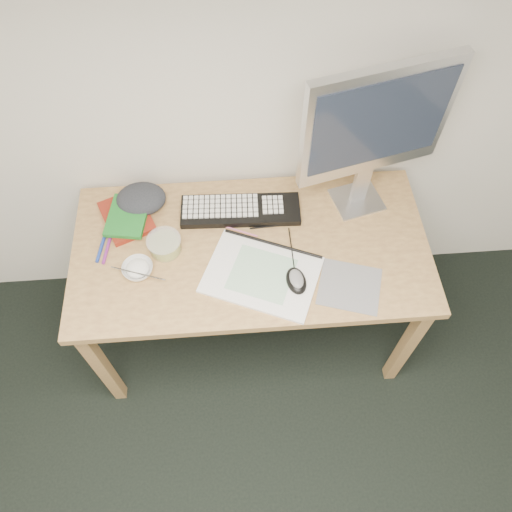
{
  "coord_description": "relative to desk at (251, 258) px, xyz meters",
  "views": [
    {
      "loc": [
        -0.23,
        0.34,
        2.37
      ],
      "look_at": [
        -0.16,
        1.33,
        0.83
      ],
      "focal_mm": 35.0,
      "sensor_mm": 36.0,
      "label": 1
    }
  ],
  "objects": [
    {
      "name": "marker_purple",
      "position": [
        -0.56,
        0.03,
        0.09
      ],
      "size": [
        0.03,
        0.14,
        0.01
      ],
      "primitive_type": "cylinder",
      "rotation": [
        0.0,
        1.57,
        1.43
      ],
      "color": "#7D2484",
      "rests_on": "desk"
    },
    {
      "name": "monitor",
      "position": [
        0.46,
        0.2,
        0.49
      ],
      "size": [
        0.55,
        0.21,
        0.65
      ],
      "rotation": [
        0.0,
        0.0,
        0.25
      ],
      "color": "silver",
      "rests_on": "desk"
    },
    {
      "name": "pencil_tan",
      "position": [
        -0.03,
        -0.01,
        0.09
      ],
      "size": [
        0.14,
        0.16,
        0.01
      ],
      "primitive_type": "cylinder",
      "rotation": [
        0.0,
        1.57,
        -0.86
      ],
      "color": "tan",
      "rests_on": "desk"
    },
    {
      "name": "mouse",
      "position": [
        0.16,
        -0.18,
        0.11
      ],
      "size": [
        0.09,
        0.13,
        0.04
      ],
      "primitive_type": "ellipsoid",
      "rotation": [
        0.0,
        0.0,
        0.14
      ],
      "color": "black",
      "rests_on": "sketchpad"
    },
    {
      "name": "fruit_tub",
      "position": [
        -0.33,
        0.01,
        0.11
      ],
      "size": [
        0.15,
        0.15,
        0.06
      ],
      "primitive_type": "cylinder",
      "rotation": [
        0.0,
        0.0,
        0.16
      ],
      "color": "gold",
      "rests_on": "desk"
    },
    {
      "name": "marker_orange",
      "position": [
        -0.48,
        0.12,
        0.09
      ],
      "size": [
        0.04,
        0.12,
        0.01
      ],
      "primitive_type": "cylinder",
      "rotation": [
        0.0,
        1.57,
        1.35
      ],
      "color": "#CF4F18",
      "rests_on": "desk"
    },
    {
      "name": "desk",
      "position": [
        0.0,
        0.0,
        0.0
      ],
      "size": [
        1.4,
        0.7,
        0.75
      ],
      "color": "tan",
      "rests_on": "ground"
    },
    {
      "name": "sketchpad",
      "position": [
        0.03,
        -0.13,
        0.09
      ],
      "size": [
        0.49,
        0.43,
        0.01
      ],
      "primitive_type": "cube",
      "rotation": [
        0.0,
        0.0,
        -0.4
      ],
      "color": "white",
      "rests_on": "desk"
    },
    {
      "name": "cloth_lump",
      "position": [
        -0.43,
        0.24,
        0.12
      ],
      "size": [
        0.18,
        0.16,
        0.07
      ],
      "primitive_type": "ellipsoid",
      "rotation": [
        0.0,
        0.0,
        0.11
      ],
      "color": "#24272B",
      "rests_on": "desk"
    },
    {
      "name": "chopsticks",
      "position": [
        -0.43,
        -0.11,
        0.12
      ],
      "size": [
        0.2,
        0.08,
        0.02
      ],
      "primitive_type": "cylinder",
      "rotation": [
        0.0,
        1.57,
        -0.34
      ],
      "color": "silver",
      "rests_on": "rice_bowl"
    },
    {
      "name": "rice_bowl",
      "position": [
        -0.43,
        -0.08,
        0.1
      ],
      "size": [
        0.13,
        0.13,
        0.04
      ],
      "primitive_type": "imported",
      "rotation": [
        0.0,
        0.0,
        -0.14
      ],
      "color": "white",
      "rests_on": "desk"
    },
    {
      "name": "pencil_pink",
      "position": [
        -0.05,
        0.08,
        0.09
      ],
      "size": [
        0.17,
        0.08,
        0.01
      ],
      "primitive_type": "cylinder",
      "rotation": [
        0.0,
        1.57,
        -0.42
      ],
      "color": "#CF6792",
      "rests_on": "desk"
    },
    {
      "name": "mousepad",
      "position": [
        0.35,
        -0.21,
        0.08
      ],
      "size": [
        0.28,
        0.26,
        0.0
      ],
      "primitive_type": "cube",
      "rotation": [
        0.0,
        0.0,
        -0.3
      ],
      "color": "slate",
      "rests_on": "desk"
    },
    {
      "name": "keyboard",
      "position": [
        -0.03,
        0.17,
        0.1
      ],
      "size": [
        0.49,
        0.17,
        0.03
      ],
      "primitive_type": "cube",
      "rotation": [
        0.0,
        0.0,
        -0.04
      ],
      "color": "black",
      "rests_on": "desk"
    },
    {
      "name": "book_green",
      "position": [
        -0.48,
        0.16,
        0.11
      ],
      "size": [
        0.18,
        0.23,
        0.02
      ],
      "primitive_type": "cube",
      "rotation": [
        0.0,
        0.0,
        -0.16
      ],
      "color": "#1B6F24",
      "rests_on": "book_red"
    },
    {
      "name": "book_red",
      "position": [
        -0.49,
        0.17,
        0.09
      ],
      "size": [
        0.25,
        0.28,
        0.02
      ],
      "primitive_type": "cube",
      "rotation": [
        0.0,
        0.0,
        0.4
      ],
      "color": "maroon",
      "rests_on": "desk"
    },
    {
      "name": "pencil_black",
      "position": [
        0.09,
        0.09,
        0.09
      ],
      "size": [
        0.17,
        0.02,
        0.01
      ],
      "primitive_type": "cylinder",
      "rotation": [
        0.0,
        1.57,
        0.05
      ],
      "color": "black",
      "rests_on": "desk"
    },
    {
      "name": "marker_blue",
      "position": [
        -0.58,
        0.04,
        0.09
      ],
      "size": [
        0.04,
        0.15,
        0.01
      ],
      "primitive_type": "cylinder",
      "rotation": [
        0.0,
        1.57,
        1.41
      ],
      "color": "#1C379A",
      "rests_on": "desk"
    }
  ]
}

